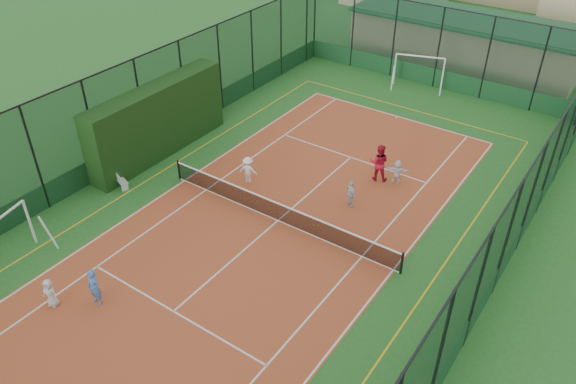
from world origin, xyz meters
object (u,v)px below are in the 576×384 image
at_px(white_bench, 119,177).
at_px(child_far_right, 351,194).
at_px(futsal_goal_far, 419,71).
at_px(futsal_goal_near, 0,246).
at_px(child_near_left, 50,293).
at_px(child_near_mid, 94,287).
at_px(child_far_left, 248,170).
at_px(clubhouse, 465,40).
at_px(child_far_back, 397,171).
at_px(coach, 379,163).

xyz_separation_m(white_bench, child_far_right, (9.83, 4.68, 0.27)).
distance_m(white_bench, futsal_goal_far, 19.66).
xyz_separation_m(futsal_goal_near, child_near_left, (3.21, -0.26, -0.45)).
height_order(child_near_mid, child_far_right, child_near_mid).
bearing_deg(child_near_left, child_far_left, 72.42).
bearing_deg(white_bench, child_near_mid, -27.93).
bearing_deg(clubhouse, child_near_left, -97.02).
bearing_deg(child_far_left, child_far_back, -163.32).
distance_m(clubhouse, child_far_left, 20.55).
relative_size(child_near_mid, child_far_back, 1.27).
distance_m(white_bench, child_far_right, 10.89).
bearing_deg(futsal_goal_near, white_bench, -6.46).
relative_size(child_near_left, child_far_left, 0.88).
relative_size(child_near_mid, child_far_left, 1.13).
relative_size(child_far_left, coach, 0.72).
distance_m(futsal_goal_near, child_far_back, 17.13).
distance_m(clubhouse, white_bench, 25.22).
distance_m(child_far_right, coach, 2.66).
height_order(child_far_right, coach, coach).
bearing_deg(white_bench, futsal_goal_far, 88.62).
bearing_deg(child_far_right, coach, -56.37).
relative_size(clubhouse, coach, 8.20).
bearing_deg(child_near_left, futsal_goal_far, 70.56).
bearing_deg(futsal_goal_far, coach, -94.01).
distance_m(child_far_left, child_far_back, 7.02).
height_order(white_bench, futsal_goal_near, futsal_goal_near).
xyz_separation_m(futsal_goal_far, child_far_left, (-2.06, -14.75, -0.32)).
height_order(futsal_goal_far, child_near_mid, futsal_goal_far).
bearing_deg(coach, child_far_left, 16.94).
distance_m(child_near_mid, child_far_right, 11.33).
relative_size(clubhouse, child_far_left, 11.36).
bearing_deg(clubhouse, futsal_goal_far, -98.70).
distance_m(clubhouse, child_near_mid, 29.76).
bearing_deg(child_far_back, futsal_goal_far, -88.46).
bearing_deg(child_far_right, child_far_back, -72.60).
height_order(futsal_goal_near, child_far_right, futsal_goal_near).
distance_m(futsal_goal_near, futsal_goal_far, 25.54).
xyz_separation_m(white_bench, child_near_mid, (5.25, -5.68, 0.36)).
bearing_deg(child_near_mid, child_near_left, -141.48).
xyz_separation_m(clubhouse, child_near_mid, (-2.55, -29.64, -0.81)).
height_order(clubhouse, coach, clubhouse).
height_order(futsal_goal_far, child_far_back, futsal_goal_far).
bearing_deg(clubhouse, coach, -83.02).
bearing_deg(white_bench, child_near_left, -39.52).
relative_size(futsal_goal_near, child_far_right, 2.46).
bearing_deg(child_far_back, child_far_left, 16.83).
bearing_deg(white_bench, child_far_right, 44.78).
bearing_deg(futsal_goal_far, futsal_goal_near, -122.53).
xyz_separation_m(futsal_goal_near, futsal_goal_far, (6.13, 24.79, -0.06)).
bearing_deg(child_far_left, child_near_mid, 74.53).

